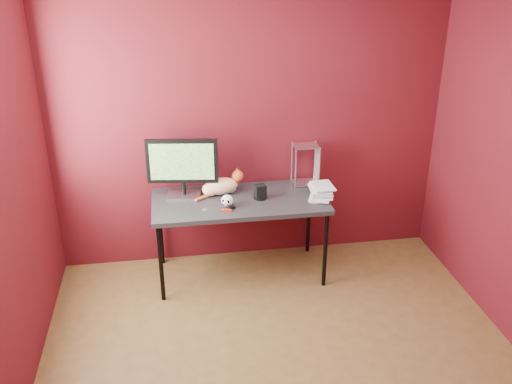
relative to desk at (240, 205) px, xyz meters
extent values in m
cube|color=brown|center=(0.15, -1.37, -0.70)|extent=(3.50, 3.50, 0.01)
cube|color=#500F17|center=(0.15, 0.38, 0.60)|extent=(3.50, 0.02, 2.60)
cube|color=black|center=(0.00, 0.00, 0.03)|extent=(1.50, 0.70, 0.04)
cylinder|color=black|center=(-0.70, -0.30, -0.34)|extent=(0.04, 0.04, 0.71)
cylinder|color=black|center=(0.70, -0.30, -0.34)|extent=(0.04, 0.04, 0.71)
cylinder|color=black|center=(-0.70, 0.30, -0.34)|extent=(0.04, 0.04, 0.71)
cylinder|color=black|center=(0.70, 0.30, -0.34)|extent=(0.04, 0.04, 0.71)
cube|color=silver|center=(-0.47, 0.13, 0.06)|extent=(0.31, 0.23, 0.02)
cylinder|color=black|center=(-0.47, 0.13, 0.13)|extent=(0.04, 0.04, 0.12)
cube|color=black|center=(-0.47, 0.13, 0.38)|extent=(0.60, 0.12, 0.39)
cube|color=#215216|center=(-0.47, 0.13, 0.38)|extent=(0.54, 0.08, 0.32)
ellipsoid|color=orange|center=(-0.15, 0.14, 0.12)|extent=(0.34, 0.22, 0.15)
ellipsoid|color=orange|center=(-0.24, 0.12, 0.11)|extent=(0.17, 0.16, 0.12)
sphere|color=white|center=(-0.06, 0.15, 0.10)|extent=(0.10, 0.10, 0.10)
sphere|color=#D75B29|center=(0.01, 0.17, 0.20)|extent=(0.10, 0.10, 0.10)
cone|color=#D75B29|center=(0.02, 0.14, 0.25)|extent=(0.03, 0.03, 0.04)
cone|color=#D75B29|center=(0.01, 0.19, 0.25)|extent=(0.03, 0.03, 0.04)
cylinder|color=red|center=(-0.01, 0.16, 0.16)|extent=(0.07, 0.07, 0.01)
cylinder|color=#D75B29|center=(-0.31, 0.06, 0.06)|extent=(0.15, 0.12, 0.03)
ellipsoid|color=white|center=(-0.12, -0.12, 0.10)|extent=(0.11, 0.11, 0.10)
ellipsoid|color=black|center=(-0.14, -0.17, 0.12)|extent=(0.03, 0.02, 0.03)
ellipsoid|color=black|center=(-0.10, -0.17, 0.12)|extent=(0.03, 0.02, 0.03)
cube|color=black|center=(-0.12, -0.17, 0.09)|extent=(0.05, 0.03, 0.01)
cylinder|color=black|center=(0.18, -0.01, 0.06)|extent=(0.11, 0.11, 0.02)
cube|color=black|center=(0.18, -0.01, 0.12)|extent=(0.10, 0.10, 0.11)
imported|color=beige|center=(0.62, -0.05, 0.17)|extent=(0.25, 0.29, 0.24)
imported|color=beige|center=(0.62, -0.05, 0.41)|extent=(0.23, 0.28, 0.24)
imported|color=beige|center=(0.62, -0.05, 0.65)|extent=(0.21, 0.26, 0.24)
imported|color=beige|center=(0.62, -0.05, 0.89)|extent=(0.19, 0.25, 0.24)
imported|color=beige|center=(0.62, -0.05, 1.12)|extent=(0.19, 0.25, 0.24)
cylinder|color=silver|center=(0.53, 0.16, 0.24)|extent=(0.01, 0.01, 0.37)
cylinder|color=silver|center=(0.74, 0.16, 0.24)|extent=(0.01, 0.01, 0.37)
cylinder|color=silver|center=(0.53, 0.33, 0.24)|extent=(0.01, 0.01, 0.37)
cylinder|color=silver|center=(0.74, 0.33, 0.24)|extent=(0.01, 0.01, 0.37)
cube|color=silver|center=(0.63, 0.25, 0.06)|extent=(0.22, 0.18, 0.01)
cube|color=silver|center=(0.63, 0.25, 0.41)|extent=(0.22, 0.18, 0.01)
cube|color=#B12A0D|center=(-0.14, -0.21, 0.06)|extent=(0.09, 0.04, 0.02)
cube|color=black|center=(-0.09, -0.18, 0.06)|extent=(0.06, 0.04, 0.02)
cylinder|color=silver|center=(-0.31, -0.16, 0.05)|extent=(0.04, 0.04, 0.00)
camera|label=1|loc=(-0.56, -4.40, 2.15)|focal=40.00mm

